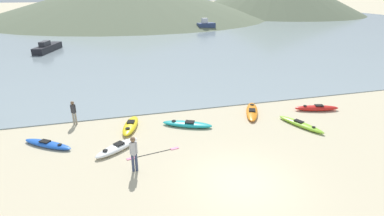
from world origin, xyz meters
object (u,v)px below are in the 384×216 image
Objects in this scene: kayak_on_sand_6 at (301,124)px; kayak_on_sand_4 at (317,108)px; moored_boat_2 at (206,26)px; person_near_foreground at (134,152)px; kayak_on_sand_1 at (252,111)px; kayak_on_sand_2 at (48,144)px; loose_paddle at (154,153)px; kayak_on_sand_0 at (187,124)px; person_near_waterline at (74,111)px; kayak_on_sand_3 at (131,125)px; moored_boat_1 at (47,48)px; kayak_on_sand_5 at (117,147)px.

kayak_on_sand_4 is at bearing 37.30° from kayak_on_sand_6.
person_near_foreground is at bearing -111.47° from moored_boat_2.
kayak_on_sand_1 is 12.64m from kayak_on_sand_2.
moored_boat_2 reaches higher than kayak_on_sand_4.
person_near_foreground is at bearing -128.28° from loose_paddle.
kayak_on_sand_0 reaches higher than loose_paddle.
kayak_on_sand_4 is at bearing -7.14° from person_near_waterline.
person_near_foreground is (4.31, -3.59, 0.87)m from kayak_on_sand_2.
kayak_on_sand_3 is 1.85× the size of person_near_waterline.
person_near_waterline is (-11.38, 1.30, 0.73)m from kayak_on_sand_1.
person_near_waterline reaches higher than moored_boat_1.
kayak_on_sand_5 reaches higher than kayak_on_sand_1.
person_near_foreground is 0.48× the size of moored_boat_2.
moored_boat_2 reaches higher than kayak_on_sand_5.
kayak_on_sand_5 is 4.68m from person_near_waterline.
kayak_on_sand_0 is 7.02m from person_near_waterline.
kayak_on_sand_4 is at bearing -8.69° from kayak_on_sand_1.
loose_paddle is (9.65, -30.04, -0.55)m from moored_boat_1.
kayak_on_sand_3 is 0.47× the size of moored_boat_1.
kayak_on_sand_0 is at bearing 3.19° from kayak_on_sand_2.
person_near_waterline is at bearing -77.73° from moored_boat_1.
kayak_on_sand_4 reaches higher than loose_paddle.
person_near_foreground is at bearing -63.13° from person_near_waterline.
moored_boat_2 is at bearing 62.32° from kayak_on_sand_2.
kayak_on_sand_5 is 48.97m from moored_boat_2.
kayak_on_sand_0 is 0.51× the size of moored_boat_1.
kayak_on_sand_0 is 45.71m from moored_boat_2.
kayak_on_sand_2 is 0.47× the size of moored_boat_1.
kayak_on_sand_2 is 2.92m from person_near_waterline.
person_near_waterline is at bearing 130.87° from loose_paddle.
kayak_on_sand_3 is 2.65m from kayak_on_sand_5.
kayak_on_sand_1 is 4.60m from kayak_on_sand_4.
moored_boat_2 reaches higher than kayak_on_sand_3.
person_near_waterline is at bearing 173.49° from kayak_on_sand_1.
person_near_foreground reaches higher than kayak_on_sand_3.
kayak_on_sand_6 is (10.97, 0.01, -0.02)m from kayak_on_sand_5.
kayak_on_sand_2 is at bearing 174.55° from kayak_on_sand_6.
moored_boat_2 is 1.33× the size of loose_paddle.
moored_boat_2 is at bearing 79.53° from kayak_on_sand_6.
person_near_waterline reaches higher than kayak_on_sand_1.
moored_boat_1 is (-16.87, 26.52, 0.41)m from kayak_on_sand_1.
person_near_foreground reaches higher than kayak_on_sand_5.
kayak_on_sand_4 is 1.19× the size of kayak_on_sand_5.
kayak_on_sand_3 is 46.32m from moored_boat_2.
moored_boat_2 is (27.16, 15.82, 0.30)m from moored_boat_1.
kayak_on_sand_4 is 0.51× the size of moored_boat_1.
loose_paddle is (-11.76, -2.82, -0.17)m from kayak_on_sand_4.
moored_boat_1 is (-8.60, 31.37, -0.44)m from person_near_foreground.
moored_boat_1 is (-4.29, 27.78, 0.43)m from kayak_on_sand_2.
kayak_on_sand_4 is (17.12, 0.56, 0.05)m from kayak_on_sand_2.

